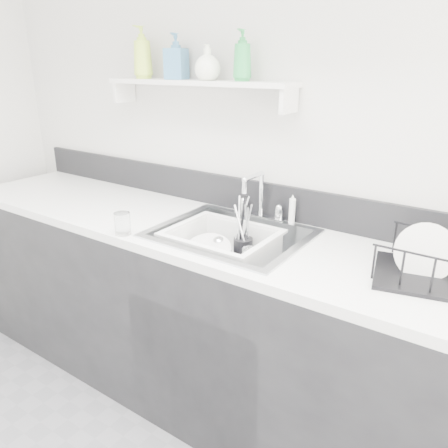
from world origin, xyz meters
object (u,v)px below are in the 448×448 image
Objects in this scene: counter_run at (230,326)px; sink at (231,253)px; wash_tub at (222,250)px; dish_rack at (441,261)px.

counter_run is 0.37m from sink.
dish_rack is (0.85, 0.05, 0.15)m from wash_tub.
dish_rack is (0.81, 0.04, 0.16)m from sink.
counter_run is at bearing 0.00° from sink.
wash_tub is at bearing 170.70° from dish_rack.
dish_rack is at bearing 2.97° from sink.
sink is 0.04m from wash_tub.
counter_run is 0.38m from wash_tub.
sink is 1.42× the size of wash_tub.
wash_tub is 0.86m from dish_rack.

